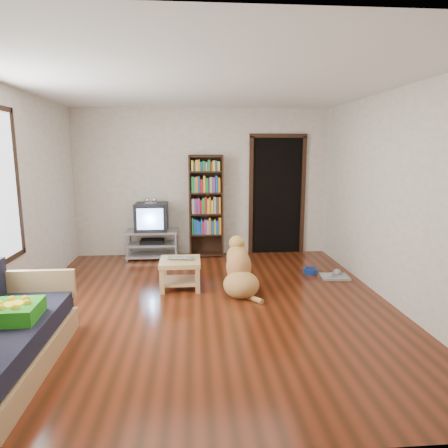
{
  "coord_description": "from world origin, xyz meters",
  "views": [
    {
      "loc": [
        -0.18,
        -4.66,
        1.87
      ],
      "look_at": [
        0.23,
        0.59,
        0.9
      ],
      "focal_mm": 32.0,
      "sensor_mm": 36.0,
      "label": 1
    }
  ],
  "objects": [
    {
      "name": "ground",
      "position": [
        0.0,
        0.0,
        0.0
      ],
      "size": [
        5.0,
        5.0,
        0.0
      ],
      "primitive_type": "plane",
      "color": "#59210F",
      "rests_on": "ground"
    },
    {
      "name": "ceiling",
      "position": [
        0.0,
        0.0,
        2.6
      ],
      "size": [
        5.0,
        5.0,
        0.0
      ],
      "primitive_type": "plane",
      "rotation": [
        3.14,
        0.0,
        0.0
      ],
      "color": "white",
      "rests_on": "ground"
    },
    {
      "name": "wall_back",
      "position": [
        0.0,
        2.5,
        1.3
      ],
      "size": [
        4.5,
        0.0,
        4.5
      ],
      "primitive_type": "plane",
      "rotation": [
        1.57,
        0.0,
        0.0
      ],
      "color": "beige",
      "rests_on": "ground"
    },
    {
      "name": "wall_front",
      "position": [
        0.0,
        -2.5,
        1.3
      ],
      "size": [
        4.5,
        0.0,
        4.5
      ],
      "primitive_type": "plane",
      "rotation": [
        -1.57,
        0.0,
        0.0
      ],
      "color": "beige",
      "rests_on": "ground"
    },
    {
      "name": "wall_left",
      "position": [
        -2.25,
        0.0,
        1.3
      ],
      "size": [
        0.0,
        5.0,
        5.0
      ],
      "primitive_type": "plane",
      "rotation": [
        1.57,
        0.0,
        1.57
      ],
      "color": "beige",
      "rests_on": "ground"
    },
    {
      "name": "wall_right",
      "position": [
        2.25,
        0.0,
        1.3
      ],
      "size": [
        0.0,
        5.0,
        5.0
      ],
      "primitive_type": "plane",
      "rotation": [
        1.57,
        0.0,
        -1.57
      ],
      "color": "beige",
      "rests_on": "ground"
    },
    {
      "name": "green_cushion",
      "position": [
        -1.75,
        -1.24,
        0.49
      ],
      "size": [
        0.43,
        0.43,
        0.14
      ],
      "primitive_type": "cube",
      "rotation": [
        0.0,
        0.0,
        0.03
      ],
      "color": "#35991C",
      "rests_on": "sofa"
    },
    {
      "name": "laptop",
      "position": [
        -0.37,
        0.62,
        0.41
      ],
      "size": [
        0.39,
        0.28,
        0.03
      ],
      "primitive_type": "imported",
      "rotation": [
        0.0,
        0.0,
        -0.15
      ],
      "color": "silver",
      "rests_on": "coffee_table"
    },
    {
      "name": "dog_bowl",
      "position": [
        1.62,
        1.16,
        0.04
      ],
      "size": [
        0.22,
        0.22,
        0.08
      ],
      "primitive_type": "cylinder",
      "color": "navy",
      "rests_on": "ground"
    },
    {
      "name": "grey_rag",
      "position": [
        1.92,
        0.91,
        0.01
      ],
      "size": [
        0.43,
        0.36,
        0.03
      ],
      "primitive_type": "cube",
      "rotation": [
        0.0,
        0.0,
        -0.09
      ],
      "color": "gray",
      "rests_on": "ground"
    },
    {
      "name": "doorway",
      "position": [
        1.35,
        2.48,
        1.12
      ],
      "size": [
        1.03,
        0.05,
        2.19
      ],
      "color": "black",
      "rests_on": "wall_back"
    },
    {
      "name": "tv_stand",
      "position": [
        -0.9,
        2.25,
        0.27
      ],
      "size": [
        0.9,
        0.45,
        0.5
      ],
      "color": "#99999E",
      "rests_on": "ground"
    },
    {
      "name": "crt_tv",
      "position": [
        -0.9,
        2.27,
        0.74
      ],
      "size": [
        0.55,
        0.52,
        0.58
      ],
      "color": "black",
      "rests_on": "tv_stand"
    },
    {
      "name": "bookshelf",
      "position": [
        0.05,
        2.34,
        1.0
      ],
      "size": [
        0.6,
        0.3,
        1.8
      ],
      "color": "black",
      "rests_on": "ground"
    },
    {
      "name": "coffee_table",
      "position": [
        -0.37,
        0.65,
        0.28
      ],
      "size": [
        0.55,
        0.55,
        0.4
      ],
      "color": "tan",
      "rests_on": "ground"
    },
    {
      "name": "dog",
      "position": [
        0.43,
        0.42,
        0.28
      ],
      "size": [
        0.51,
        0.9,
        0.76
      ],
      "color": "#C08749",
      "rests_on": "ground"
    }
  ]
}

